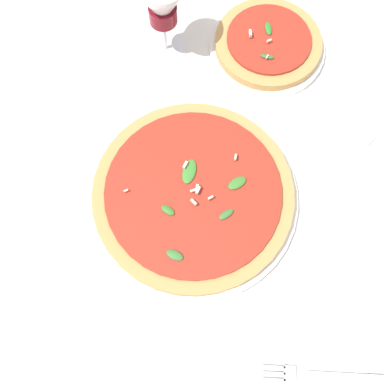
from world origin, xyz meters
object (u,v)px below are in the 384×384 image
(pizza_arugula_main, at_px, (192,195))
(pizza_personal_side, at_px, (268,45))
(fork, at_px, (324,376))
(wine_glass, at_px, (162,6))

(pizza_arugula_main, bearing_deg, pizza_personal_side, -117.56)
(pizza_personal_side, height_order, fork, pizza_personal_side)
(pizza_arugula_main, xyz_separation_m, pizza_personal_side, (-0.16, -0.30, -0.00))
(wine_glass, xyz_separation_m, fork, (-0.23, 0.61, -0.11))
(pizza_personal_side, bearing_deg, fork, 92.88)
(pizza_personal_side, distance_m, wine_glass, 0.22)
(fork, bearing_deg, pizza_arugula_main, -52.21)
(wine_glass, bearing_deg, fork, 110.55)
(fork, bearing_deg, pizza_personal_side, -81.94)
(wine_glass, bearing_deg, pizza_personal_side, 176.71)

